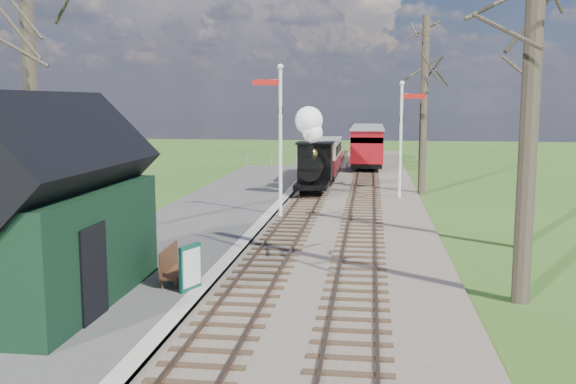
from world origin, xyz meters
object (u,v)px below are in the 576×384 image
at_px(semaphore_near, 279,130).
at_px(sign_board, 190,267).
at_px(locomotive, 313,156).
at_px(semaphore_far, 402,131).
at_px(red_carriage_a, 367,147).
at_px(bench, 172,265).
at_px(red_carriage_b, 368,142).
at_px(person, 100,273).
at_px(coach, 322,157).
at_px(station_shed, 47,213).

distance_m(semaphore_near, sign_board, 11.08).
distance_m(semaphore_near, locomotive, 7.00).
xyz_separation_m(semaphore_far, locomotive, (-4.39, 0.77, -1.35)).
xyz_separation_m(red_carriage_a, bench, (-4.66, -29.31, -1.01)).
bearing_deg(sign_board, red_carriage_b, 83.60).
xyz_separation_m(locomotive, red_carriage_b, (2.61, 18.05, -0.38)).
bearing_deg(bench, person, -121.78).
xyz_separation_m(locomotive, sign_board, (-1.37, -17.45, -1.24)).
bearing_deg(sign_board, semaphore_near, 86.71).
xyz_separation_m(coach, sign_board, (-1.38, -23.51, -0.71)).
bearing_deg(coach, person, -97.38).
bearing_deg(red_carriage_a, sign_board, -97.56).
bearing_deg(coach, locomotive, -90.11).
relative_size(locomotive, red_carriage_b, 0.77).
bearing_deg(red_carriage_b, locomotive, -98.24).
height_order(bench, person, person).
distance_m(locomotive, sign_board, 17.55).
relative_size(station_shed, semaphore_far, 1.10).
bearing_deg(red_carriage_b, semaphore_near, -97.73).
bearing_deg(semaphore_far, person, -113.01).
height_order(locomotive, red_carriage_a, locomotive).
xyz_separation_m(coach, person, (-3.19, -24.64, -0.61)).
bearing_deg(semaphore_near, bench, -97.38).
bearing_deg(person, coach, -8.94).
height_order(semaphore_far, sign_board, semaphore_far).
bearing_deg(station_shed, person, 9.62).
height_order(semaphore_near, coach, semaphore_near).
bearing_deg(semaphore_near, person, -101.59).
bearing_deg(red_carriage_b, semaphore_far, -84.61).
xyz_separation_m(semaphore_near, locomotive, (0.76, 6.77, -1.62)).
bearing_deg(semaphore_far, sign_board, -109.04).
bearing_deg(red_carriage_b, red_carriage_a, -90.00).
distance_m(station_shed, locomotive, 19.25).
relative_size(coach, red_carriage_a, 1.23).
bearing_deg(semaphore_far, coach, 122.64).
bearing_deg(locomotive, sign_board, -94.49).
relative_size(red_carriage_a, bench, 3.58).
relative_size(semaphore_far, person, 4.33).
bearing_deg(sign_board, person, -148.03).
bearing_deg(semaphore_far, station_shed, -115.72).
height_order(station_shed, person, station_shed).
distance_m(bench, person, 2.15).
relative_size(locomotive, sign_board, 3.86).
distance_m(semaphore_near, semaphore_far, 7.91).
height_order(semaphore_near, red_carriage_a, semaphore_near).
xyz_separation_m(semaphore_far, person, (-7.56, -17.81, -2.49)).
distance_m(station_shed, person, 1.80).
height_order(locomotive, person, locomotive).
distance_m(semaphore_far, red_carriage_b, 18.98).
height_order(station_shed, semaphore_near, semaphore_near).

